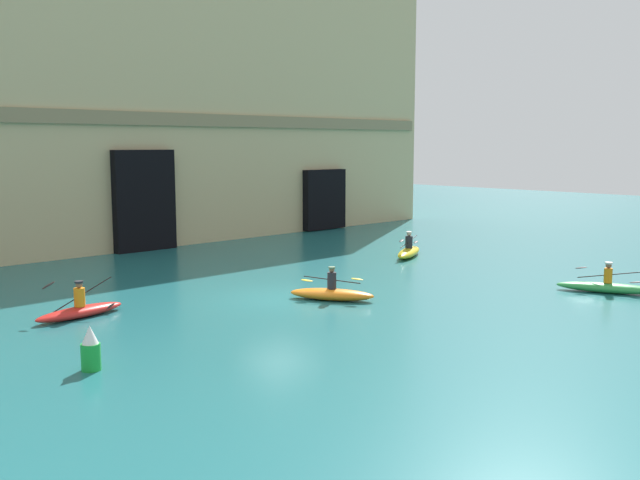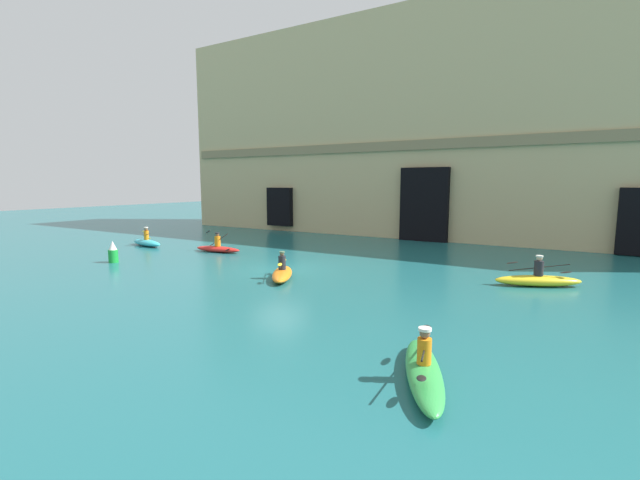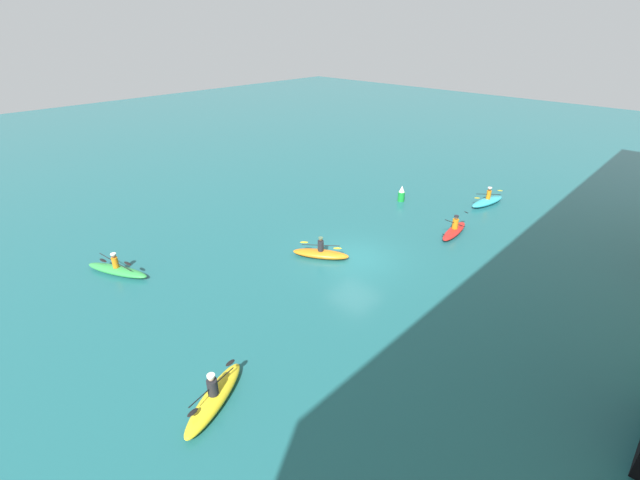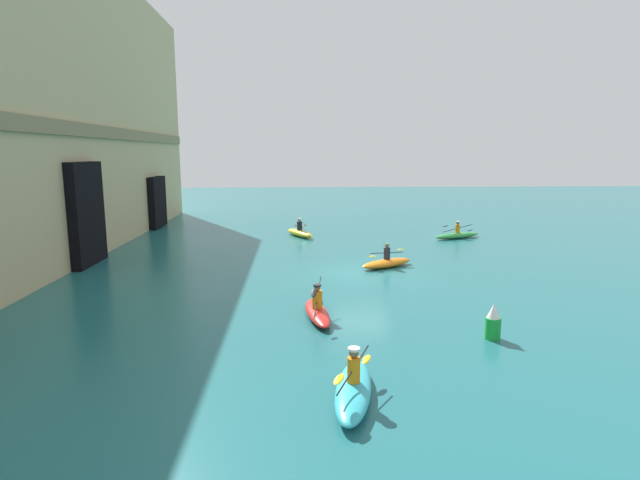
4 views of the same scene
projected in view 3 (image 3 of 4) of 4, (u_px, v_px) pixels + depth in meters
The scene contains 7 objects.
ground_plane at pixel (356, 258), 22.57m from camera, with size 120.00×120.00×0.00m, color #1E6066.
kayak_orange at pixel (321, 253), 22.56m from camera, with size 2.24×2.99×1.18m.
kayak_green at pixel (117, 270), 21.10m from camera, with size 2.06×3.56×1.14m.
kayak_cyan at pixel (487, 201), 29.13m from camera, with size 3.26×1.37×1.23m.
kayak_red at pixel (454, 230), 25.08m from camera, with size 3.10×1.07×1.25m.
kayak_yellow at pixel (214, 397), 13.88m from camera, with size 3.29×2.11×1.24m.
marker_buoy at pixel (401, 194), 29.57m from camera, with size 0.47×0.47×1.11m.
Camera 3 is at (15.57, 12.15, 11.14)m, focal length 24.00 mm.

